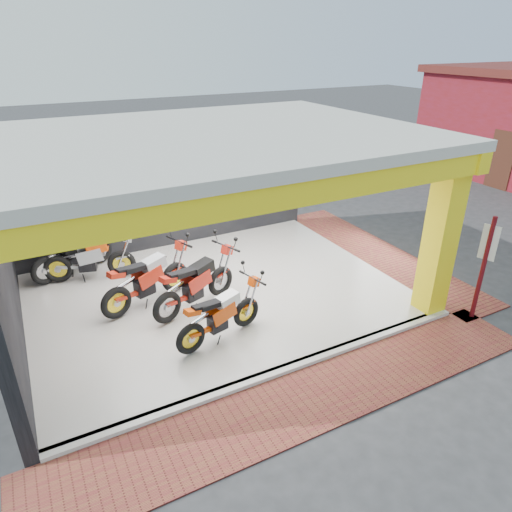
# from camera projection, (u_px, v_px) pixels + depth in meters

# --- Properties ---
(ground) EXTENTS (80.00, 80.00, 0.00)m
(ground) POSITION_uv_depth(u_px,v_px,m) (258.00, 341.00, 8.89)
(ground) COLOR #2D2D30
(ground) RESTS_ON ground
(showroom_floor) EXTENTS (8.00, 6.00, 0.10)m
(showroom_floor) POSITION_uv_depth(u_px,v_px,m) (217.00, 293.00, 10.46)
(showroom_floor) COLOR white
(showroom_floor) RESTS_ON ground
(showroom_ceiling) EXTENTS (8.40, 6.40, 0.20)m
(showroom_ceiling) POSITION_uv_depth(u_px,v_px,m) (210.00, 136.00, 8.93)
(showroom_ceiling) COLOR beige
(showroom_ceiling) RESTS_ON corner_column
(back_wall) EXTENTS (8.20, 0.20, 3.50)m
(back_wall) POSITION_uv_depth(u_px,v_px,m) (168.00, 186.00, 12.20)
(back_wall) COLOR black
(back_wall) RESTS_ON ground
(corner_column) EXTENTS (0.50, 0.50, 3.50)m
(corner_column) POSITION_uv_depth(u_px,v_px,m) (441.00, 237.00, 9.12)
(corner_column) COLOR yellow
(corner_column) RESTS_ON ground
(header_beam_front) EXTENTS (8.40, 0.30, 0.40)m
(header_beam_front) POSITION_uv_depth(u_px,v_px,m) (290.00, 193.00, 6.67)
(header_beam_front) COLOR yellow
(header_beam_front) RESTS_ON corner_column
(header_beam_right) EXTENTS (0.30, 6.40, 0.40)m
(header_beam_right) POSITION_uv_depth(u_px,v_px,m) (368.00, 134.00, 10.74)
(header_beam_right) COLOR yellow
(header_beam_right) RESTS_ON corner_column
(floor_kerb) EXTENTS (8.00, 0.20, 0.10)m
(floor_kerb) POSITION_uv_depth(u_px,v_px,m) (285.00, 369.00, 8.06)
(floor_kerb) COLOR white
(floor_kerb) RESTS_ON ground
(paver_front) EXTENTS (9.00, 1.40, 0.03)m
(paver_front) POSITION_uv_depth(u_px,v_px,m) (310.00, 399.00, 7.45)
(paver_front) COLOR maroon
(paver_front) RESTS_ON ground
(paver_right) EXTENTS (1.40, 7.00, 0.03)m
(paver_right) POSITION_uv_depth(u_px,v_px,m) (378.00, 253.00, 12.50)
(paver_right) COLOR maroon
(paver_right) RESTS_ON ground
(signpost) EXTENTS (0.13, 0.31, 2.27)m
(signpost) POSITION_uv_depth(u_px,v_px,m) (484.00, 265.00, 9.12)
(signpost) COLOR #5C0D14
(signpost) RESTS_ON ground
(moto_hero) EXTENTS (2.17, 1.23, 1.25)m
(moto_hero) POSITION_uv_depth(u_px,v_px,m) (246.00, 299.00, 8.92)
(moto_hero) COLOR #DE4409
(moto_hero) RESTS_ON showroom_floor
(moto_row_a) EXTENTS (2.48, 1.60, 1.42)m
(moto_row_a) POSITION_uv_depth(u_px,v_px,m) (174.00, 263.00, 10.14)
(moto_row_a) COLOR red
(moto_row_a) RESTS_ON showroom_floor
(moto_row_b) EXTENTS (2.44, 1.58, 1.40)m
(moto_row_b) POSITION_uv_depth(u_px,v_px,m) (220.00, 268.00, 9.98)
(moto_row_b) COLOR red
(moto_row_b) RESTS_ON showroom_floor
(moto_row_c) EXTENTS (2.38, 1.43, 1.37)m
(moto_row_c) POSITION_uv_depth(u_px,v_px,m) (120.00, 251.00, 10.78)
(moto_row_c) COLOR #A3A6AA
(moto_row_c) RESTS_ON showroom_floor
(moto_row_d) EXTENTS (2.39, 1.61, 1.37)m
(moto_row_d) POSITION_uv_depth(u_px,v_px,m) (98.00, 239.00, 11.45)
(moto_row_d) COLOR black
(moto_row_d) RESTS_ON showroom_floor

